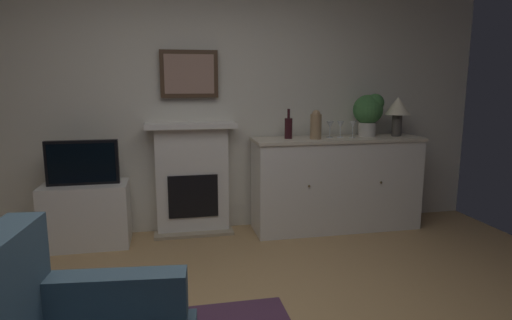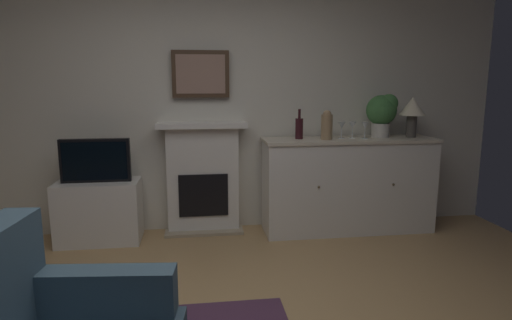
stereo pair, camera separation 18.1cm
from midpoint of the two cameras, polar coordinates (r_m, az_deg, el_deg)
name	(u,v)px [view 1 (the left image)]	position (r m, az deg, el deg)	size (l,w,h in m)	color
wall_rear	(194,84)	(4.33, -9.36, 9.95)	(6.02, 0.06, 2.94)	silver
fireplace_unit	(192,179)	(4.30, -9.63, -2.45)	(0.87, 0.30, 1.10)	white
framed_picture	(189,74)	(4.25, -10.07, 11.14)	(0.55, 0.04, 0.45)	#473323
sideboard_cabinet	(336,183)	(4.44, 9.43, -3.08)	(1.71, 0.49, 0.94)	white
table_lamp	(398,109)	(4.60, 17.19, 6.51)	(0.26, 0.26, 0.40)	#4C4742
wine_bottle	(288,128)	(4.22, 3.09, 4.30)	(0.08, 0.08, 0.29)	#331419
wine_glass_left	(330,126)	(4.32, 8.59, 4.53)	(0.07, 0.07, 0.16)	silver
wine_glass_center	(341,125)	(4.35, 9.96, 4.54)	(0.07, 0.07, 0.16)	silver
wine_glass_right	(353,126)	(4.35, 11.54, 4.49)	(0.07, 0.07, 0.16)	silver
vase_decorative	(316,125)	(4.21, 6.71, 4.67)	(0.11, 0.11, 0.28)	#9E7F5B
tv_cabinet	(87,215)	(4.29, -22.64, -6.72)	(0.75, 0.42, 0.58)	white
tv_set	(82,163)	(4.16, -23.16, -0.33)	(0.62, 0.07, 0.40)	black
potted_plant_small	(369,111)	(4.51, 13.61, 6.32)	(0.30, 0.30, 0.43)	beige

